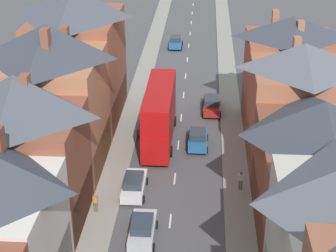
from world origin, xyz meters
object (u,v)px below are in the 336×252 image
Objects in this scene: car_mid_black at (198,139)px; car_mid_white at (134,185)px; car_parked_left_a at (142,229)px; car_parked_right_a at (148,122)px; pedestrian_mid_right at (95,202)px; car_parked_left_b at (212,104)px; car_near_silver at (176,42)px; double_decker_bus_lead at (159,113)px; pedestrian_far_left at (241,180)px.

car_mid_black reaches higher than car_mid_white.
car_parked_left_a is 17.43m from car_parked_right_a.
car_parked_left_a is 4.82m from pedestrian_mid_right.
pedestrian_mid_right reaches higher than car_parked_left_b.
car_mid_white is (-1.30, 5.84, -0.04)m from car_parked_left_a.
pedestrian_mid_right is at bearing 142.90° from car_parked_left_a.
car_near_silver is 21.91m from car_parked_left_b.
double_decker_bus_lead is at bearing 164.91° from car_mid_black.
car_mid_black is 8.13m from pedestrian_far_left.
car_parked_left_b is 1.03× the size of car_mid_white.
double_decker_bus_lead is at bearing 72.54° from pedestrian_mid_right.
car_parked_left_b is 2.80× the size of pedestrian_mid_right.
car_parked_left_a reaches higher than car_mid_black.
car_parked_right_a is 1.07× the size of car_mid_black.
car_parked_right_a is at bearing 80.05° from pedestrian_mid_right.
double_decker_bus_lead is at bearing 130.80° from pedestrian_far_left.
car_mid_white is (-6.20, -16.12, -0.04)m from car_parked_left_b.
pedestrian_far_left reaches higher than car_mid_black.
car_parked_left_a is 0.99× the size of car_parked_right_a.
car_parked_left_a reaches higher than car_mid_white.
car_mid_black is at bearing 115.86° from pedestrian_far_left.
car_near_silver is at bearing 90.00° from car_parked_left_a.
pedestrian_far_left reaches higher than car_parked_left_b.
pedestrian_mid_right is at bearing -130.86° from car_mid_white.
car_mid_black is at bearing -99.40° from car_parked_left_b.
pedestrian_mid_right is at bearing -95.43° from car_near_silver.
pedestrian_mid_right is 1.00× the size of pedestrian_far_left.
pedestrian_far_left is (3.55, -7.32, 0.20)m from car_mid_black.
car_parked_right_a is at bearing 90.00° from car_mid_white.
car_parked_right_a is at bearing 146.26° from car_mid_black.
car_parked_left_b is at bearing 54.49° from double_decker_bus_lead.
car_mid_white is at bearing -120.65° from car_mid_black.
pedestrian_mid_right is at bearing -99.95° from car_parked_right_a.
pedestrian_mid_right is (-7.44, -11.20, 0.20)m from car_mid_black.
car_parked_left_a is (0.01, -15.08, -1.96)m from double_decker_bus_lead.
car_mid_black is (3.60, 14.11, -0.02)m from car_parked_left_a.
double_decker_bus_lead reaches higher than pedestrian_far_left.
car_parked_left_a is at bearing -90.00° from car_near_silver.
car_parked_left_a is 2.60× the size of pedestrian_mid_right.
car_near_silver is 0.91× the size of car_parked_right_a.
car_mid_black is (4.90, -3.27, 0.04)m from car_parked_right_a.
car_parked_left_a is 0.95× the size of car_mid_white.
car_parked_left_b reaches higher than car_near_silver.
car_parked_left_a is at bearing -85.72° from car_parked_right_a.
car_mid_white is 3.89m from pedestrian_mid_right.
car_parked_left_b is at bearing -77.08° from car_near_silver.
pedestrian_mid_right is 11.65m from pedestrian_far_left.
pedestrian_far_left is at bearing -49.20° from double_decker_bus_lead.
pedestrian_mid_right reaches higher than car_parked_right_a.
pedestrian_mid_right reaches higher than car_mid_white.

